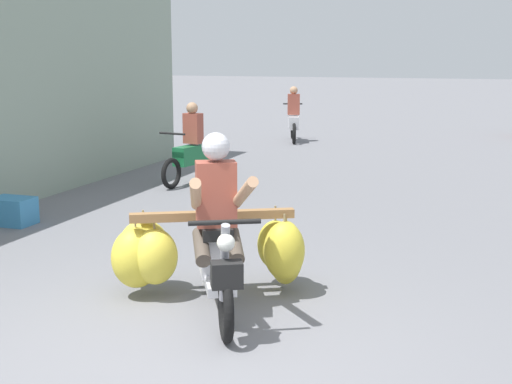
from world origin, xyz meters
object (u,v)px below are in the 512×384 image
at_px(motorbike_main_loaded, 206,247).
at_px(motorbike_distant_far_ahead, 192,151).
at_px(motorbike_distant_ahead_left, 293,119).
at_px(produce_crate, 12,211).

bearing_deg(motorbike_main_loaded, motorbike_distant_far_ahead, 115.32).
bearing_deg(motorbike_distant_far_ahead, motorbike_distant_ahead_left, 89.79).
distance_m(motorbike_main_loaded, produce_crate, 4.05).
bearing_deg(produce_crate, motorbike_distant_far_ahead, 74.50).
height_order(motorbike_distant_ahead_left, motorbike_distant_far_ahead, same).
xyz_separation_m(motorbike_main_loaded, motorbike_distant_far_ahead, (-2.58, 5.45, 0.07)).
bearing_deg(produce_crate, motorbike_main_loaded, -27.57).
xyz_separation_m(motorbike_distant_ahead_left, produce_crate, (-1.02, -9.81, -0.39)).
bearing_deg(motorbike_distant_ahead_left, motorbike_main_loaded, -77.65).
bearing_deg(motorbike_main_loaded, produce_crate, 152.43).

